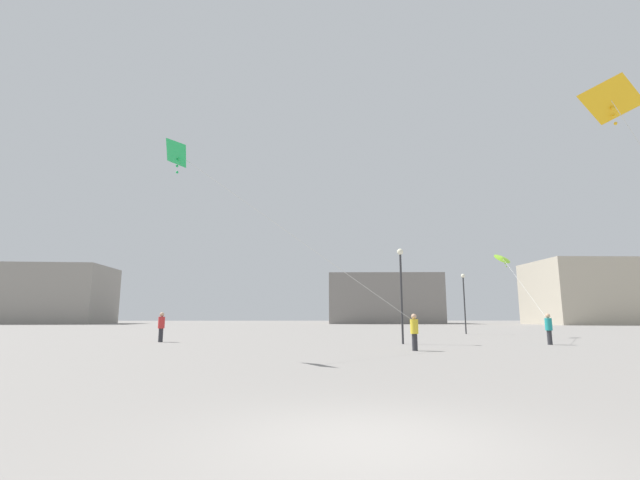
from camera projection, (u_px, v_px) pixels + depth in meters
The scene contains 12 objects.
ground_plane at pixel (373, 443), 5.40m from camera, with size 300.00×300.00×0.00m, color gray.
person_in_yellow at pixel (414, 330), 19.93m from camera, with size 0.36×0.36×1.64m.
person_in_teal at pixel (549, 328), 24.12m from camera, with size 0.37×0.37×1.68m.
person_in_red at pixel (161, 326), 26.60m from camera, with size 0.39×0.39×1.77m.
kite_lime_diamond at pixel (503, 258), 33.86m from camera, with size 2.73×9.74×5.12m.
kite_amber_delta at pixel (611, 102), 13.68m from camera, with size 2.25×2.62×7.35m.
kite_emerald_delta at pixel (182, 157), 17.31m from camera, with size 10.74×4.28×6.94m.
building_left_hall at pixel (39, 295), 90.84m from camera, with size 27.60×16.83×11.83m.
building_centre_hall at pixel (382, 299), 96.55m from camera, with size 24.50×18.81×10.31m.
building_right_hall at pixel (585, 293), 83.50m from camera, with size 18.51×15.64×11.88m.
lamppost_east at pixel (464, 294), 39.04m from camera, with size 0.36×0.36×5.27m.
lamppost_west at pixel (401, 280), 25.21m from camera, with size 0.36×0.36×5.40m.
Camera 1 is at (-0.90, -5.71, 1.54)m, focal length 24.73 mm.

